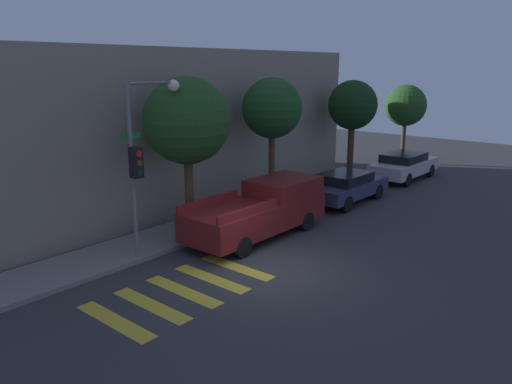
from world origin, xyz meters
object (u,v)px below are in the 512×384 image
Objects in this scene: traffic_light_pole at (144,145)px; tree_far_end at (353,106)px; pickup_truck at (261,209)px; sedan_middle at (404,165)px; tree_midblock at (272,109)px; sedan_near_corner at (346,186)px; tree_near_corner at (187,121)px; tree_behind_truck at (406,106)px.

traffic_light_pole is 13.25m from tree_far_end.
sedan_middle is at bearing 0.00° from pickup_truck.
sedan_near_corner is at bearing -35.57° from tree_midblock.
traffic_light_pole is at bearing 172.41° from sedan_near_corner.
tree_near_corner reaches higher than tree_far_end.
sedan_middle is at bearing -41.68° from tree_far_end.
pickup_truck is 5.70m from sedan_near_corner.
tree_midblock is at bearing 180.00° from tree_behind_truck.
tree_far_end is at bearing 180.00° from tree_behind_truck.
tree_behind_truck is (4.07, 1.94, 2.70)m from sedan_middle.
tree_near_corner reaches higher than tree_midblock.
tree_behind_truck is at bearing 7.06° from pickup_truck.
tree_near_corner is at bearing 180.00° from tree_behind_truck.
tree_near_corner is at bearing 171.59° from sedan_middle.
sedan_middle is 0.92× the size of tree_far_end.
pickup_truck is (3.84, -1.27, -2.57)m from traffic_light_pole.
tree_near_corner is at bearing 128.57° from pickup_truck.
tree_far_end is 1.08× the size of tree_behind_truck.
sedan_middle is (5.87, 0.00, 0.04)m from sedan_near_corner.
tree_far_end is (13.23, 0.67, 0.31)m from traffic_light_pole.
sedan_near_corner is at bearing -180.00° from sedan_middle.
traffic_light_pole is at bearing 175.29° from sedan_middle.
sedan_near_corner is 0.85× the size of tree_far_end.
tree_midblock is (2.99, 1.94, 3.13)m from pickup_truck.
sedan_middle is (11.56, 0.00, -0.18)m from pickup_truck.
traffic_light_pole is 0.98× the size of pickup_truck.
pickup_truck is 4.74m from tree_midblock.
tree_far_end is at bearing 2.89° from traffic_light_pole.
tree_near_corner is 1.07× the size of tree_far_end.
tree_midblock is at bearing 0.00° from tree_near_corner.
tree_midblock is 12.67m from tree_behind_truck.
traffic_light_pole is 6.88m from tree_midblock.
tree_near_corner is 17.19m from tree_behind_truck.
traffic_light_pole is 1.02× the size of tree_midblock.
pickup_truck is at bearing -172.94° from tree_behind_truck.
tree_behind_truck is at bearing 0.00° from tree_near_corner.
tree_near_corner reaches higher than tree_behind_truck.
sedan_near_corner is 0.81× the size of tree_midblock.
pickup_truck is at bearing -51.43° from tree_near_corner.
tree_midblock is at bearing 167.28° from sedan_middle.
sedan_near_corner is at bearing -168.98° from tree_behind_truck.
pickup_truck is 10.01m from tree_far_end.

